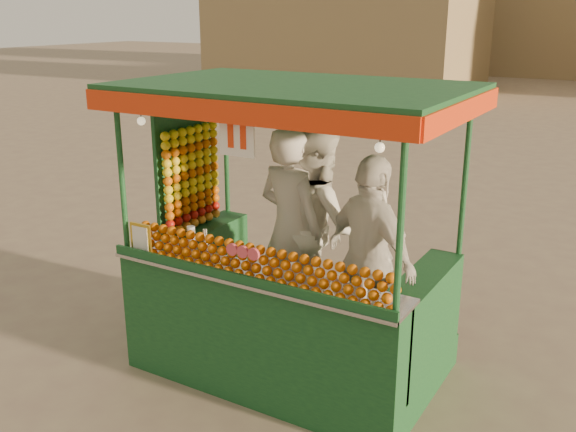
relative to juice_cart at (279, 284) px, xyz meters
The scene contains 6 objects.
ground 0.78m from the juice_cart, 144.38° to the left, with size 90.00×90.00×0.00m, color #776155.
building_left 22.14m from the juice_cart, 114.37° to the left, with size 10.00×6.00×6.00m, color #8B764F.
juice_cart is the anchor object (origin of this frame).
vendor_left 0.48m from the juice_cart, 101.73° to the left, with size 0.71×0.54×1.75m.
vendor_middle 0.62m from the juice_cart, 80.59° to the left, with size 1.06×1.06×1.73m.
vendor_right 0.80m from the juice_cart, 13.26° to the left, with size 1.02×0.77×1.61m.
Camera 1 is at (2.60, -4.16, 2.88)m, focal length 40.32 mm.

